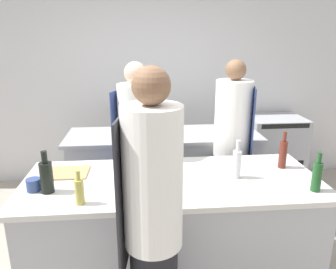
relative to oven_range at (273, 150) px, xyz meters
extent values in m
cube|color=silver|center=(-1.57, 0.35, 0.94)|extent=(8.00, 0.06, 2.80)
cube|color=#A8AAAF|center=(-1.57, -1.78, -0.03)|extent=(2.17, 0.87, 0.86)
cube|color=silver|center=(-1.57, -1.78, 0.43)|extent=(2.26, 0.91, 0.04)
cube|color=#A8AAAF|center=(-1.54, -0.57, -0.03)|extent=(2.05, 0.66, 0.86)
cube|color=#A8AAAF|center=(-1.54, -0.57, 0.43)|extent=(2.14, 0.69, 0.04)
cube|color=#A8AAAF|center=(0.00, 0.00, 0.00)|extent=(0.73, 0.60, 0.91)
cube|color=black|center=(0.00, -0.29, -0.20)|extent=(0.58, 0.01, 0.32)
cube|color=black|center=(0.00, -0.29, 0.42)|extent=(0.62, 0.01, 0.06)
cylinder|color=white|center=(-1.74, -2.47, 0.77)|extent=(0.32, 0.32, 0.79)
cube|color=#2D2D33|center=(-1.91, -2.45, 0.66)|extent=(0.05, 0.31, 0.89)
sphere|color=brown|center=(-1.74, -2.47, 1.26)|extent=(0.19, 0.19, 0.19)
cylinder|color=black|center=(-0.90, -1.04, -0.06)|extent=(0.30, 0.30, 0.80)
cylinder|color=white|center=(-0.90, -1.04, 0.72)|extent=(0.35, 0.35, 0.75)
cube|color=navy|center=(-0.72, -1.08, 0.61)|extent=(0.09, 0.33, 0.85)
sphere|color=brown|center=(-0.90, -1.04, 1.19)|extent=(0.19, 0.19, 0.19)
cylinder|color=black|center=(-1.83, -1.23, -0.05)|extent=(0.28, 0.28, 0.80)
cylinder|color=silver|center=(-1.83, -1.23, 0.72)|extent=(0.33, 0.33, 0.75)
cube|color=navy|center=(-1.99, -1.17, 0.61)|extent=(0.13, 0.29, 0.85)
sphere|color=beige|center=(-1.83, -1.23, 1.19)|extent=(0.19, 0.19, 0.19)
cylinder|color=#5B2319|center=(-0.64, -1.63, 0.56)|extent=(0.06, 0.06, 0.22)
cylinder|color=#5B2319|center=(-0.64, -1.63, 0.71)|extent=(0.03, 0.03, 0.09)
cylinder|color=#B2A84C|center=(-2.20, -2.10, 0.53)|extent=(0.06, 0.06, 0.17)
cylinder|color=#B2A84C|center=(-2.20, -2.10, 0.65)|extent=(0.03, 0.03, 0.07)
cylinder|color=#19471E|center=(-0.58, -2.06, 0.55)|extent=(0.07, 0.07, 0.21)
cylinder|color=#19471E|center=(-0.58, -2.06, 0.69)|extent=(0.03, 0.03, 0.08)
cylinder|color=silver|center=(-1.07, -1.79, 0.55)|extent=(0.07, 0.07, 0.22)
cylinder|color=silver|center=(-1.07, -1.79, 0.71)|extent=(0.03, 0.03, 0.08)
cylinder|color=black|center=(-2.46, -1.91, 0.55)|extent=(0.09, 0.09, 0.22)
cylinder|color=black|center=(-2.46, -1.91, 0.71)|extent=(0.04, 0.04, 0.09)
cylinder|color=white|center=(-1.88, -1.73, 0.48)|extent=(0.17, 0.17, 0.08)
cylinder|color=#B7BABC|center=(-1.82, -1.54, 0.47)|extent=(0.16, 0.16, 0.06)
cylinder|color=#33477F|center=(-2.56, -1.88, 0.49)|extent=(0.10, 0.10, 0.09)
cube|color=tan|center=(-2.39, -1.60, 0.45)|extent=(0.34, 0.26, 0.01)
camera|label=1|loc=(-1.81, -4.05, 1.50)|focal=35.00mm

